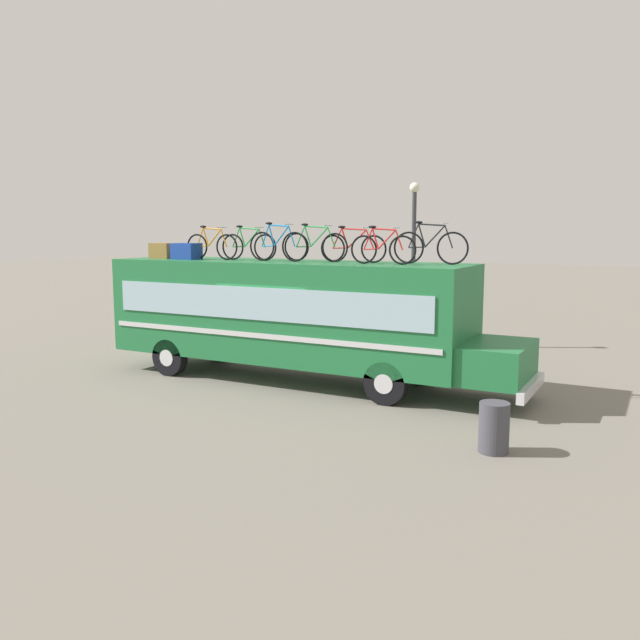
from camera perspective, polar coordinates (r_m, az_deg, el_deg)
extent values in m
plane|color=slate|center=(16.90, -2.98, -5.14)|extent=(120.00, 120.00, 0.00)
cube|color=#1E6B38|center=(16.59, -3.02, 0.89)|extent=(9.41, 2.40, 2.45)
cube|color=#1E6B38|center=(14.70, 15.20, -3.51)|extent=(1.32, 2.20, 0.82)
cube|color=#99B7C6|center=(15.54, -5.35, 1.41)|extent=(8.65, 0.04, 0.78)
cube|color=#99B7C6|center=(17.60, -0.98, 2.21)|extent=(8.65, 0.04, 0.78)
cube|color=silver|center=(15.65, -5.32, -1.37)|extent=(9.03, 0.03, 0.12)
cube|color=silver|center=(17.70, -0.97, -0.25)|extent=(9.03, 0.03, 0.12)
cube|color=silver|center=(14.67, 17.88, -5.60)|extent=(0.16, 2.28, 0.24)
cylinder|color=black|center=(14.46, 5.74, -5.45)|extent=(0.97, 0.28, 0.97)
cylinder|color=silver|center=(14.46, 5.74, -5.45)|extent=(0.43, 0.30, 0.43)
cylinder|color=black|center=(16.39, 8.59, -3.91)|extent=(0.97, 0.28, 0.97)
cylinder|color=silver|center=(16.39, 8.59, -3.91)|extent=(0.43, 0.30, 0.43)
cylinder|color=black|center=(17.67, -12.92, -3.16)|extent=(0.97, 0.28, 0.97)
cylinder|color=silver|center=(17.67, -12.92, -3.16)|extent=(0.43, 0.30, 0.43)
cylinder|color=black|center=(19.28, -8.79, -2.13)|extent=(0.97, 0.28, 0.97)
cylinder|color=silver|center=(19.28, -8.79, -2.13)|extent=(0.43, 0.30, 0.43)
cube|color=olive|center=(18.55, -13.47, 5.88)|extent=(0.65, 0.47, 0.42)
cube|color=#193899|center=(17.86, -11.53, 5.88)|extent=(0.70, 0.49, 0.43)
torus|color=black|center=(17.84, -10.63, 6.29)|extent=(0.67, 0.04, 0.67)
torus|color=black|center=(17.25, -8.11, 6.30)|extent=(0.67, 0.04, 0.67)
cylinder|color=orange|center=(17.65, -9.91, 7.12)|extent=(0.19, 0.04, 0.48)
cylinder|color=orange|center=(17.48, -9.15, 7.08)|extent=(0.45, 0.04, 0.46)
cylinder|color=orange|center=(17.52, -9.37, 7.84)|extent=(0.58, 0.04, 0.07)
cylinder|color=orange|center=(17.72, -10.16, 6.33)|extent=(0.37, 0.03, 0.05)
cylinder|color=orange|center=(17.77, -10.38, 7.08)|extent=(0.24, 0.03, 0.50)
cylinder|color=orange|center=(17.30, -8.36, 7.05)|extent=(0.20, 0.03, 0.47)
cylinder|color=silver|center=(17.35, -8.61, 7.97)|extent=(0.03, 0.44, 0.03)
ellipsoid|color=black|center=(17.70, -10.13, 8.00)|extent=(0.20, 0.08, 0.06)
torus|color=black|center=(17.35, -7.59, 6.32)|extent=(0.67, 0.04, 0.67)
torus|color=black|center=(16.78, -4.80, 6.31)|extent=(0.67, 0.04, 0.67)
cylinder|color=green|center=(17.17, -6.79, 7.17)|extent=(0.19, 0.04, 0.48)
cylinder|color=green|center=(17.00, -5.95, 7.12)|extent=(0.47, 0.04, 0.46)
cylinder|color=green|center=(17.04, -6.19, 7.91)|extent=(0.60, 0.04, 0.07)
cylinder|color=green|center=(17.24, -7.08, 6.35)|extent=(0.38, 0.03, 0.05)
cylinder|color=green|center=(17.28, -7.31, 7.13)|extent=(0.25, 0.03, 0.50)
cylinder|color=green|center=(16.83, -5.07, 7.09)|extent=(0.21, 0.03, 0.47)
cylinder|color=silver|center=(16.88, -5.34, 8.03)|extent=(0.03, 0.44, 0.03)
ellipsoid|color=black|center=(17.22, -7.02, 8.08)|extent=(0.20, 0.08, 0.06)
torus|color=black|center=(16.72, -5.06, 6.40)|extent=(0.73, 0.04, 0.73)
torus|color=black|center=(16.22, -2.21, 6.38)|extent=(0.73, 0.04, 0.73)
cylinder|color=#197FDB|center=(16.56, -4.23, 7.36)|extent=(0.19, 0.04, 0.52)
cylinder|color=#197FDB|center=(16.41, -3.38, 7.30)|extent=(0.45, 0.04, 0.50)
cylinder|color=#197FDB|center=(16.45, -3.62, 8.19)|extent=(0.58, 0.04, 0.07)
cylinder|color=#197FDB|center=(16.62, -4.53, 6.43)|extent=(0.37, 0.03, 0.05)
cylinder|color=#197FDB|center=(16.66, -4.76, 7.32)|extent=(0.24, 0.03, 0.54)
cylinder|color=#197FDB|center=(16.26, -2.48, 7.26)|extent=(0.20, 0.03, 0.51)
cylinder|color=silver|center=(16.30, -2.75, 8.32)|extent=(0.03, 0.44, 0.03)
ellipsoid|color=black|center=(16.60, -4.47, 8.38)|extent=(0.20, 0.08, 0.06)
torus|color=black|center=(16.54, -2.06, 6.37)|extent=(0.71, 0.04, 0.71)
torus|color=black|center=(16.03, 1.30, 6.32)|extent=(0.71, 0.04, 0.71)
cylinder|color=green|center=(16.38, -1.07, 7.29)|extent=(0.21, 0.04, 0.51)
cylinder|color=green|center=(16.22, -0.07, 7.23)|extent=(0.50, 0.04, 0.49)
cylinder|color=green|center=(16.26, -0.34, 8.10)|extent=(0.65, 0.04, 0.07)
cylinder|color=green|center=(16.44, -1.43, 6.40)|extent=(0.41, 0.03, 0.05)
cylinder|color=green|center=(16.48, -1.70, 7.26)|extent=(0.26, 0.03, 0.53)
cylinder|color=green|center=(16.07, 0.99, 7.19)|extent=(0.22, 0.03, 0.49)
cylinder|color=silver|center=(16.11, 0.68, 8.22)|extent=(0.03, 0.44, 0.03)
ellipsoid|color=black|center=(16.42, -1.34, 8.30)|extent=(0.20, 0.08, 0.06)
torus|color=black|center=(16.15, 1.13, 6.25)|extent=(0.66, 0.04, 0.66)
torus|color=black|center=(15.68, 4.68, 6.18)|extent=(0.66, 0.04, 0.66)
cylinder|color=red|center=(16.00, 2.18, 7.13)|extent=(0.21, 0.04, 0.47)
cylinder|color=red|center=(15.86, 3.24, 7.06)|extent=(0.50, 0.04, 0.46)
cylinder|color=red|center=(15.89, 2.96, 7.89)|extent=(0.65, 0.04, 0.07)
cylinder|color=red|center=(16.06, 1.79, 6.28)|extent=(0.41, 0.03, 0.05)
cylinder|color=red|center=(16.09, 1.51, 7.10)|extent=(0.26, 0.03, 0.49)
cylinder|color=red|center=(15.72, 4.36, 7.00)|extent=(0.23, 0.03, 0.46)
cylinder|color=silver|center=(15.75, 4.04, 8.00)|extent=(0.03, 0.44, 0.03)
ellipsoid|color=black|center=(16.03, 1.90, 8.09)|extent=(0.20, 0.08, 0.06)
torus|color=black|center=(15.28, 3.83, 6.14)|extent=(0.66, 0.04, 0.66)
torus|color=black|center=(14.92, 7.18, 6.05)|extent=(0.66, 0.04, 0.66)
cylinder|color=red|center=(15.16, 4.83, 7.06)|extent=(0.19, 0.04, 0.47)
cylinder|color=red|center=(15.05, 5.84, 6.98)|extent=(0.45, 0.04, 0.45)
cylinder|color=red|center=(15.08, 5.58, 7.85)|extent=(0.57, 0.04, 0.07)
cylinder|color=red|center=(15.21, 4.46, 6.16)|extent=(0.36, 0.03, 0.05)
cylinder|color=red|center=(15.24, 4.20, 7.03)|extent=(0.24, 0.03, 0.49)
cylinder|color=red|center=(14.94, 6.89, 6.92)|extent=(0.20, 0.03, 0.46)
cylinder|color=silver|center=(14.97, 6.60, 7.97)|extent=(0.03, 0.44, 0.03)
ellipsoid|color=black|center=(15.19, 4.58, 8.08)|extent=(0.20, 0.08, 0.06)
torus|color=black|center=(15.45, 7.71, 6.26)|extent=(0.74, 0.04, 0.74)
torus|color=black|center=(15.11, 11.45, 6.13)|extent=(0.74, 0.04, 0.74)
cylinder|color=black|center=(15.34, 8.84, 7.27)|extent=(0.20, 0.04, 0.53)
cylinder|color=black|center=(15.23, 9.96, 7.18)|extent=(0.49, 0.04, 0.51)
cylinder|color=black|center=(15.26, 9.68, 8.16)|extent=(0.63, 0.04, 0.07)
cylinder|color=black|center=(15.38, 8.41, 6.27)|extent=(0.40, 0.03, 0.05)
cylinder|color=black|center=(15.40, 8.14, 7.25)|extent=(0.26, 0.03, 0.55)
cylinder|color=black|center=(15.13, 11.13, 7.10)|extent=(0.22, 0.03, 0.52)
cylinder|color=silver|center=(15.16, 10.82, 8.26)|extent=(0.03, 0.44, 0.03)
ellipsoid|color=black|center=(15.36, 8.57, 8.40)|extent=(0.20, 0.08, 0.06)
cylinder|color=#3F3F47|center=(11.79, 14.88, -9.02)|extent=(0.52, 0.52, 0.88)
cylinder|color=#38383D|center=(21.33, 8.09, 4.32)|extent=(0.14, 0.14, 5.02)
sphere|color=#F2EDCC|center=(21.33, 8.23, 11.32)|extent=(0.32, 0.32, 0.32)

